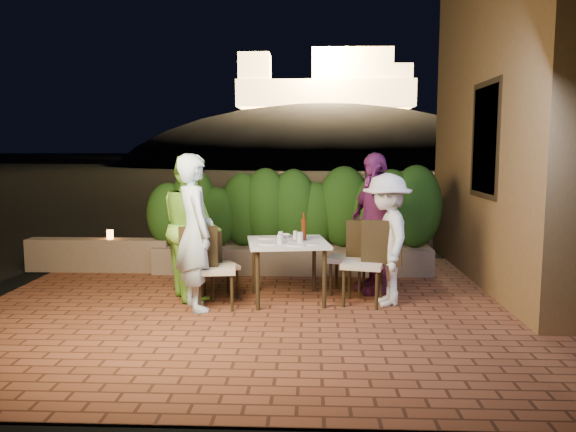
# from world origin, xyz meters

# --- Properties ---
(ground) EXTENTS (400.00, 400.00, 0.00)m
(ground) POSITION_xyz_m (0.00, 0.00, -0.02)
(ground) COLOR black
(ground) RESTS_ON ground
(terrace_floor) EXTENTS (7.00, 6.00, 0.15)m
(terrace_floor) POSITION_xyz_m (0.00, 0.50, -0.07)
(terrace_floor) COLOR brown
(terrace_floor) RESTS_ON ground
(building_wall) EXTENTS (1.60, 5.00, 5.00)m
(building_wall) POSITION_xyz_m (3.60, 2.00, 2.50)
(building_wall) COLOR olive
(building_wall) RESTS_ON ground
(window_pane) EXTENTS (0.08, 1.00, 1.40)m
(window_pane) POSITION_xyz_m (2.82, 1.50, 2.00)
(window_pane) COLOR black
(window_pane) RESTS_ON building_wall
(window_frame) EXTENTS (0.06, 1.15, 1.55)m
(window_frame) POSITION_xyz_m (2.81, 1.50, 2.00)
(window_frame) COLOR black
(window_frame) RESTS_ON building_wall
(planter) EXTENTS (4.20, 0.55, 0.40)m
(planter) POSITION_xyz_m (0.20, 2.30, 0.20)
(planter) COLOR brown
(planter) RESTS_ON ground
(hedge) EXTENTS (4.00, 0.70, 1.10)m
(hedge) POSITION_xyz_m (0.20, 2.30, 0.95)
(hedge) COLOR #1C4011
(hedge) RESTS_ON planter
(parapet) EXTENTS (2.20, 0.30, 0.50)m
(parapet) POSITION_xyz_m (-2.80, 2.30, 0.25)
(parapet) COLOR brown
(parapet) RESTS_ON ground
(hill) EXTENTS (52.00, 40.00, 22.00)m
(hill) POSITION_xyz_m (2.00, 60.00, -4.00)
(hill) COLOR black
(hill) RESTS_ON ground
(fortress) EXTENTS (26.00, 8.00, 8.00)m
(fortress) POSITION_xyz_m (2.00, 60.00, 10.50)
(fortress) COLOR #FFCC7A
(fortress) RESTS_ON hill
(dining_table) EXTENTS (1.09, 1.09, 0.75)m
(dining_table) POSITION_xyz_m (0.20, 0.72, 0.38)
(dining_table) COLOR white
(dining_table) RESTS_ON ground
(plate_nw) EXTENTS (0.22, 0.22, 0.01)m
(plate_nw) POSITION_xyz_m (-0.02, 0.51, 0.76)
(plate_nw) COLOR white
(plate_nw) RESTS_ON dining_table
(plate_sw) EXTENTS (0.22, 0.22, 0.01)m
(plate_sw) POSITION_xyz_m (-0.08, 0.94, 0.76)
(plate_sw) COLOR white
(plate_sw) RESTS_ON dining_table
(plate_ne) EXTENTS (0.20, 0.20, 0.01)m
(plate_ne) POSITION_xyz_m (0.49, 0.52, 0.76)
(plate_ne) COLOR white
(plate_ne) RESTS_ON dining_table
(plate_se) EXTENTS (0.21, 0.21, 0.01)m
(plate_se) POSITION_xyz_m (0.41, 1.01, 0.76)
(plate_se) COLOR white
(plate_se) RESTS_ON dining_table
(plate_centre) EXTENTS (0.19, 0.19, 0.01)m
(plate_centre) POSITION_xyz_m (0.19, 0.73, 0.76)
(plate_centre) COLOR white
(plate_centre) RESTS_ON dining_table
(plate_front) EXTENTS (0.23, 0.23, 0.01)m
(plate_front) POSITION_xyz_m (0.32, 0.42, 0.76)
(plate_front) COLOR white
(plate_front) RESTS_ON dining_table
(glass_nw) EXTENTS (0.06, 0.06, 0.11)m
(glass_nw) POSITION_xyz_m (0.11, 0.52, 0.81)
(glass_nw) COLOR silver
(glass_nw) RESTS_ON dining_table
(glass_sw) EXTENTS (0.06, 0.06, 0.10)m
(glass_sw) POSITION_xyz_m (0.10, 0.86, 0.80)
(glass_sw) COLOR silver
(glass_sw) RESTS_ON dining_table
(glass_ne) EXTENTS (0.07, 0.07, 0.12)m
(glass_ne) POSITION_xyz_m (0.35, 0.67, 0.81)
(glass_ne) COLOR silver
(glass_ne) RESTS_ON dining_table
(glass_se) EXTENTS (0.06, 0.06, 0.10)m
(glass_se) POSITION_xyz_m (0.29, 0.92, 0.80)
(glass_se) COLOR silver
(glass_se) RESTS_ON dining_table
(beer_bottle) EXTENTS (0.07, 0.07, 0.35)m
(beer_bottle) POSITION_xyz_m (0.40, 0.82, 0.92)
(beer_bottle) COLOR #4B200C
(beer_bottle) RESTS_ON dining_table
(bowl) EXTENTS (0.20, 0.20, 0.04)m
(bowl) POSITION_xyz_m (0.14, 1.02, 0.77)
(bowl) COLOR white
(bowl) RESTS_ON dining_table
(chair_left_front) EXTENTS (0.51, 0.51, 0.98)m
(chair_left_front) POSITION_xyz_m (-0.63, 0.37, 0.49)
(chair_left_front) COLOR black
(chair_left_front) RESTS_ON ground
(chair_left_back) EXTENTS (0.54, 0.54, 0.85)m
(chair_left_back) POSITION_xyz_m (-0.66, 0.82, 0.42)
(chair_left_back) COLOR black
(chair_left_back) RESTS_ON ground
(chair_right_front) EXTENTS (0.58, 0.58, 1.04)m
(chair_right_front) POSITION_xyz_m (1.12, 0.59, 0.52)
(chair_right_front) COLOR black
(chair_right_front) RESTS_ON ground
(chair_right_back) EXTENTS (0.55, 0.55, 0.97)m
(chair_right_back) POSITION_xyz_m (0.97, 1.08, 0.49)
(chair_right_back) COLOR black
(chair_right_back) RESTS_ON ground
(diner_blue) EXTENTS (0.69, 0.79, 1.83)m
(diner_blue) POSITION_xyz_m (-0.87, 0.31, 0.91)
(diner_blue) COLOR #C5E9FD
(diner_blue) RESTS_ON ground
(diner_green) EXTENTS (1.02, 1.10, 1.82)m
(diner_green) POSITION_xyz_m (-1.02, 0.86, 0.91)
(diner_green) COLOR #88D743
(diner_green) RESTS_ON ground
(diner_white) EXTENTS (0.67, 1.07, 1.59)m
(diner_white) POSITION_xyz_m (1.40, 0.62, 0.80)
(diner_white) COLOR white
(diner_white) RESTS_ON ground
(diner_purple) EXTENTS (0.84, 1.17, 1.84)m
(diner_purple) POSITION_xyz_m (1.31, 1.20, 0.92)
(diner_purple) COLOR #78286A
(diner_purple) RESTS_ON ground
(parapet_lamp) EXTENTS (0.10, 0.10, 0.14)m
(parapet_lamp) POSITION_xyz_m (-2.61, 2.30, 0.57)
(parapet_lamp) COLOR orange
(parapet_lamp) RESTS_ON parapet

